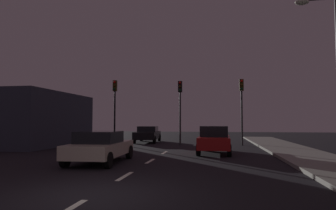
{
  "coord_description": "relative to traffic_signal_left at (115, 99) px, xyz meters",
  "views": [
    {
      "loc": [
        3.0,
        -6.85,
        1.8
      ],
      "look_at": [
        -0.67,
        15.55,
        3.11
      ],
      "focal_mm": 31.32,
      "sensor_mm": 36.0,
      "label": 1
    }
  ],
  "objects": [
    {
      "name": "lane_stripe_third",
      "position": [
        5.25,
        -9.83,
        -3.65
      ],
      "size": [
        0.16,
        1.6,
        0.01
      ],
      "primitive_type": "cube",
      "color": "silver",
      "rests_on": "ground_plane"
    },
    {
      "name": "traffic_signal_right",
      "position": [
        10.22,
        -0.0,
        -0.09
      ],
      "size": [
        0.32,
        0.38,
        5.1
      ],
      "color": "#2D2D30",
      "rests_on": "ground_plane"
    },
    {
      "name": "traffic_signal_left",
      "position": [
        0.0,
        0.0,
        0.0
      ],
      "size": [
        0.32,
        0.38,
        5.24
      ],
      "color": "black",
      "rests_on": "ground_plane"
    },
    {
      "name": "ground_plane",
      "position": [
        5.25,
        -9.23,
        -3.65
      ],
      "size": [
        80.0,
        80.0,
        0.0
      ],
      "primitive_type": "plane",
      "color": "black"
    },
    {
      "name": "lane_stripe_fourth",
      "position": [
        5.25,
        -6.03,
        -3.65
      ],
      "size": [
        0.16,
        1.6,
        0.01
      ],
      "primitive_type": "cube",
      "color": "silver",
      "rests_on": "ground_plane"
    },
    {
      "name": "street_lamp_right",
      "position": [
        12.79,
        -10.73,
        0.48
      ],
      "size": [
        1.67,
        0.36,
        6.86
      ],
      "color": "#4C4C51",
      "rests_on": "ground_plane"
    },
    {
      "name": "storefront_left",
      "position": [
        -5.45,
        -2.6,
        -1.66
      ],
      "size": [
        5.39,
        8.99,
        3.99
      ],
      "primitive_type": "cube",
      "color": "#333847",
      "rests_on": "ground_plane"
    },
    {
      "name": "sidewalk_curb_right",
      "position": [
        12.75,
        -9.23,
        -3.58
      ],
      "size": [
        3.0,
        40.0,
        0.15
      ],
      "primitive_type": "cube",
      "color": "gray",
      "rests_on": "ground_plane"
    },
    {
      "name": "lane_stripe_second",
      "position": [
        5.25,
        -13.63,
        -3.65
      ],
      "size": [
        0.16,
        1.6,
        0.01
      ],
      "primitive_type": "cube",
      "color": "silver",
      "rests_on": "ground_plane"
    },
    {
      "name": "car_oncoming_far",
      "position": [
        2.25,
        2.31,
        -2.92
      ],
      "size": [
        2.18,
        4.48,
        1.42
      ],
      "color": "black",
      "rests_on": "ground_plane"
    },
    {
      "name": "traffic_signal_center",
      "position": [
        5.44,
        -0.0,
        -0.11
      ],
      "size": [
        0.32,
        0.38,
        5.06
      ],
      "color": "#2D2D30",
      "rests_on": "ground_plane"
    },
    {
      "name": "lane_stripe_nearest",
      "position": [
        5.25,
        -17.43,
        -3.65
      ],
      "size": [
        0.16,
        1.6,
        0.01
      ],
      "primitive_type": "cube",
      "color": "silver",
      "rests_on": "ground_plane"
    },
    {
      "name": "car_adjacent_lane",
      "position": [
        3.18,
        -10.69,
        -2.93
      ],
      "size": [
        2.12,
        4.31,
        1.39
      ],
      "color": "beige",
      "rests_on": "ground_plane"
    },
    {
      "name": "car_stopped_ahead",
      "position": [
        8.14,
        -5.95,
        -2.87
      ],
      "size": [
        1.89,
        4.21,
        1.56
      ],
      "color": "#B21919",
      "rests_on": "ground_plane"
    }
  ]
}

